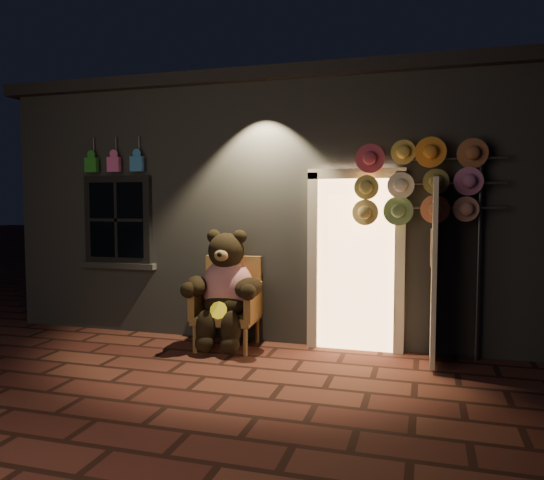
% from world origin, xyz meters
% --- Properties ---
extents(ground, '(60.00, 60.00, 0.00)m').
position_xyz_m(ground, '(0.00, 0.00, 0.00)').
color(ground, '#572C21').
rests_on(ground, ground).
extents(shop_building, '(7.30, 5.95, 3.51)m').
position_xyz_m(shop_building, '(0.00, 3.99, 1.74)').
color(shop_building, slate).
rests_on(shop_building, ground).
extents(wicker_armchair, '(0.81, 0.74, 1.11)m').
position_xyz_m(wicker_armchair, '(-0.18, 1.17, 0.55)').
color(wicker_armchair, olive).
rests_on(wicker_armchair, ground).
extents(teddy_bear, '(1.04, 0.83, 1.43)m').
position_xyz_m(teddy_bear, '(-0.17, 1.03, 0.74)').
color(teddy_bear, '#B11222').
rests_on(teddy_bear, ground).
extents(hat_rack, '(1.66, 0.22, 2.48)m').
position_xyz_m(hat_rack, '(2.08, 1.28, 1.98)').
color(hat_rack, '#59595E').
rests_on(hat_rack, ground).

